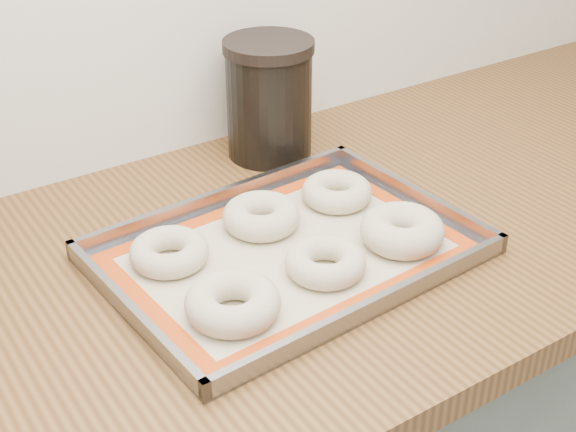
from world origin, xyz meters
TOP-DOWN VIEW (x-y plane):
  - countertop at (0.00, 1.68)m, footprint 3.06×0.68m
  - baking_tray at (0.24, 1.64)m, footprint 0.48×0.36m
  - baking_mat at (0.24, 1.64)m, footprint 0.44×0.32m
  - bagel_front_left at (0.11, 1.57)m, footprint 0.12×0.12m
  - bagel_front_mid at (0.25, 1.58)m, footprint 0.11×0.11m
  - bagel_front_right at (0.37, 1.58)m, footprint 0.14×0.14m
  - bagel_back_left at (0.10, 1.70)m, footprint 0.12×0.12m
  - bagel_back_mid at (0.24, 1.71)m, footprint 0.14×0.14m
  - bagel_back_right at (0.37, 1.71)m, footprint 0.11×0.11m
  - canister_right at (0.38, 1.91)m, footprint 0.14×0.14m

SIDE VIEW (x-z plane):
  - countertop at x=0.00m, z-range 0.86..0.90m
  - baking_mat at x=0.24m, z-range 0.90..0.91m
  - baking_tray at x=0.24m, z-range 0.89..0.92m
  - bagel_back_left at x=0.10m, z-range 0.90..0.94m
  - bagel_front_mid at x=0.25m, z-range 0.90..0.94m
  - bagel_back_right at x=0.37m, z-range 0.90..0.94m
  - bagel_back_mid at x=0.24m, z-range 0.90..0.94m
  - bagel_front_left at x=0.11m, z-range 0.90..0.94m
  - bagel_front_right at x=0.37m, z-range 0.90..0.95m
  - canister_right at x=0.38m, z-range 0.90..1.09m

